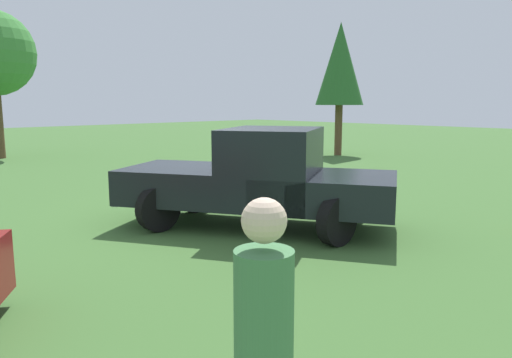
# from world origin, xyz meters

# --- Properties ---
(ground_plane) EXTENTS (80.00, 80.00, 0.00)m
(ground_plane) POSITION_xyz_m (0.00, 0.00, 0.00)
(ground_plane) COLOR #3D662D
(pickup_truck) EXTENTS (4.12, 5.26, 1.83)m
(pickup_truck) POSITION_xyz_m (-0.27, 1.09, 0.96)
(pickup_truck) COLOR black
(pickup_truck) RESTS_ON ground_plane
(person_bystander) EXTENTS (0.44, 0.44, 1.82)m
(person_bystander) POSITION_xyz_m (4.21, 5.62, 1.04)
(person_bystander) COLOR #7A6B51
(person_bystander) RESTS_ON ground_plane
(tree_back_left) EXTENTS (2.06, 2.06, 5.66)m
(tree_back_left) POSITION_xyz_m (-11.47, -5.49, 3.88)
(tree_back_left) COLOR brown
(tree_back_left) RESTS_ON ground_plane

